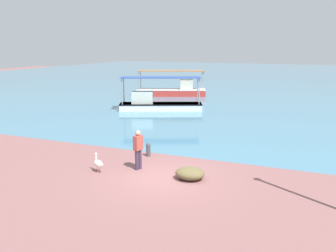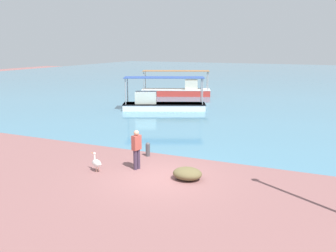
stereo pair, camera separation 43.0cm
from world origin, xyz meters
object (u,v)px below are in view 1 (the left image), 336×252
(mooring_bollard, at_px, (148,149))
(net_pile, at_px, (190,173))
(pelican, at_px, (98,163))
(fisherman_standing, at_px, (138,149))
(fishing_boat_near_left, at_px, (173,90))
(fishing_boat_far_left, at_px, (157,103))

(mooring_bollard, relative_size, net_pile, 0.57)
(net_pile, bearing_deg, pelican, -169.47)
(mooring_bollard, distance_m, fisherman_standing, 1.99)
(pelican, distance_m, net_pile, 3.83)
(pelican, relative_size, fisherman_standing, 0.47)
(fishing_boat_near_left, height_order, pelican, fishing_boat_near_left)
(fishing_boat_far_left, distance_m, net_pile, 15.90)
(fishing_boat_far_left, distance_m, fishing_boat_near_left, 8.84)
(fisherman_standing, height_order, net_pile, fisherman_standing)
(fishing_boat_far_left, bearing_deg, pelican, -74.53)
(mooring_bollard, bearing_deg, pelican, -107.84)
(fishing_boat_far_left, relative_size, net_pile, 5.73)
(fishing_boat_near_left, height_order, fisherman_standing, fishing_boat_near_left)
(mooring_bollard, bearing_deg, fishing_boat_far_left, 112.87)
(mooring_bollard, bearing_deg, fishing_boat_near_left, 109.22)
(pelican, bearing_deg, fishing_boat_near_left, 104.92)
(fishing_boat_far_left, height_order, pelican, fishing_boat_far_left)
(fishing_boat_near_left, distance_m, mooring_bollard, 21.49)
(pelican, bearing_deg, mooring_bollard, 72.16)
(mooring_bollard, height_order, net_pile, mooring_bollard)
(pelican, xyz_separation_m, fisherman_standing, (1.36, 0.97, 0.53))
(fishing_boat_near_left, xyz_separation_m, fisherman_standing, (7.52, -22.16, 0.31))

